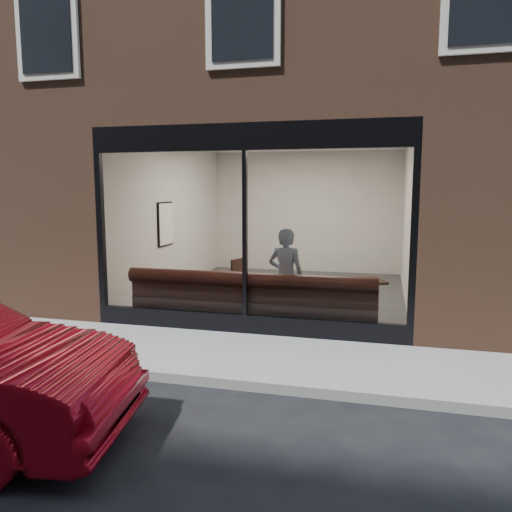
% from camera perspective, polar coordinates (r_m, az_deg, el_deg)
% --- Properties ---
extents(ground, '(120.00, 120.00, 0.00)m').
position_cam_1_polar(ground, '(6.03, -6.68, -14.19)').
color(ground, black).
rests_on(ground, ground).
extents(sidewalk_near, '(40.00, 2.00, 0.01)m').
position_cam_1_polar(sidewalk_near, '(6.90, -3.64, -11.18)').
color(sidewalk_near, gray).
rests_on(sidewalk_near, ground).
extents(kerb_near, '(40.00, 0.10, 0.12)m').
position_cam_1_polar(kerb_near, '(5.96, -6.87, -13.83)').
color(kerb_near, gray).
rests_on(kerb_near, ground).
extents(host_building_pier_left, '(2.50, 12.00, 3.20)m').
position_cam_1_polar(host_building_pier_left, '(14.43, -9.27, 5.16)').
color(host_building_pier_left, brown).
rests_on(host_building_pier_left, ground).
extents(host_building_pier_right, '(2.50, 12.00, 3.20)m').
position_cam_1_polar(host_building_pier_right, '(13.33, 21.87, 4.48)').
color(host_building_pier_right, brown).
rests_on(host_building_pier_right, ground).
extents(host_building_backfill, '(5.00, 6.00, 3.20)m').
position_cam_1_polar(host_building_backfill, '(16.34, 7.30, 5.50)').
color(host_building_backfill, brown).
rests_on(host_building_backfill, ground).
extents(cafe_floor, '(6.00, 6.00, 0.00)m').
position_cam_1_polar(cafe_floor, '(10.64, 3.07, -4.28)').
color(cafe_floor, '#2D2D30').
rests_on(cafe_floor, ground).
extents(cafe_ceiling, '(6.00, 6.00, 0.00)m').
position_cam_1_polar(cafe_ceiling, '(10.44, 3.20, 12.98)').
color(cafe_ceiling, white).
rests_on(cafe_ceiling, host_building_upper).
extents(cafe_wall_back, '(5.00, 0.00, 5.00)m').
position_cam_1_polar(cafe_wall_back, '(13.36, 5.67, 5.01)').
color(cafe_wall_back, beige).
rests_on(cafe_wall_back, ground).
extents(cafe_wall_left, '(0.00, 6.00, 6.00)m').
position_cam_1_polar(cafe_wall_left, '(11.18, -9.52, 4.39)').
color(cafe_wall_left, beige).
rests_on(cafe_wall_left, ground).
extents(cafe_wall_right, '(0.00, 6.00, 6.00)m').
position_cam_1_polar(cafe_wall_right, '(10.23, 16.97, 3.84)').
color(cafe_wall_right, beige).
rests_on(cafe_wall_right, ground).
extents(storefront_kick, '(5.00, 0.10, 0.30)m').
position_cam_1_polar(storefront_kick, '(7.82, -1.24, -7.76)').
color(storefront_kick, black).
rests_on(storefront_kick, ground).
extents(storefront_header, '(5.00, 0.10, 0.40)m').
position_cam_1_polar(storefront_header, '(7.57, -1.31, 13.50)').
color(storefront_header, black).
rests_on(storefront_header, host_building_upper).
extents(storefront_mullion, '(0.06, 0.10, 2.50)m').
position_cam_1_polar(storefront_mullion, '(7.56, -1.27, 2.50)').
color(storefront_mullion, black).
rests_on(storefront_mullion, storefront_kick).
extents(storefront_glass, '(4.80, 0.00, 4.80)m').
position_cam_1_polar(storefront_glass, '(7.54, -1.33, 2.48)').
color(storefront_glass, white).
rests_on(storefront_glass, storefront_kick).
extents(banquette, '(4.00, 0.55, 0.45)m').
position_cam_1_polar(banquette, '(8.17, -0.48, -6.53)').
color(banquette, '#3E1E16').
rests_on(banquette, cafe_floor).
extents(person, '(0.62, 0.44, 1.62)m').
position_cam_1_polar(person, '(8.14, 3.42, -2.40)').
color(person, '#97B3CF').
rests_on(person, cafe_floor).
extents(cafe_table_left, '(0.67, 0.67, 0.04)m').
position_cam_1_polar(cafe_table_left, '(8.77, -3.80, -2.11)').
color(cafe_table_left, black).
rests_on(cafe_table_left, cafe_floor).
extents(cafe_table_right, '(0.76, 0.76, 0.04)m').
position_cam_1_polar(cafe_table_right, '(8.34, 12.35, -2.79)').
color(cafe_table_right, black).
rests_on(cafe_table_right, cafe_floor).
extents(cafe_chair_left, '(0.47, 0.47, 0.04)m').
position_cam_1_polar(cafe_chair_left, '(9.42, -3.09, -4.51)').
color(cafe_chair_left, black).
rests_on(cafe_chair_left, cafe_floor).
extents(wall_poster, '(0.02, 0.65, 0.87)m').
position_cam_1_polar(wall_poster, '(10.78, -10.24, 3.63)').
color(wall_poster, white).
rests_on(wall_poster, cafe_wall_left).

